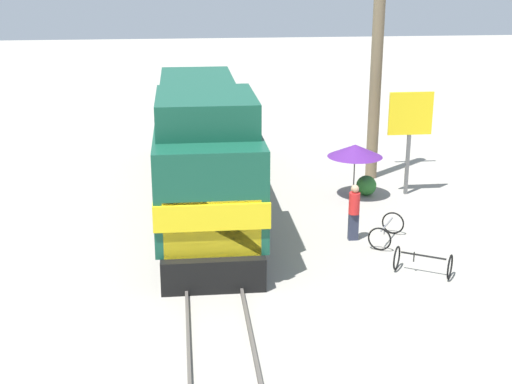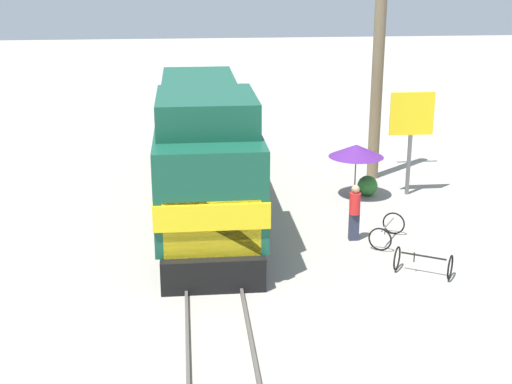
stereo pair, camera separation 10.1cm
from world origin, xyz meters
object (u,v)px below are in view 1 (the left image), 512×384
locomotive (202,148)px  billboard_sign (410,121)px  utility_pole (376,63)px  person_bystander (354,210)px  bicycle_spare (423,262)px  bicycle (386,230)px  vendor_umbrella (355,151)px

locomotive → billboard_sign: 7.59m
utility_pole → person_bystander: size_ratio=5.05×
utility_pole → bicycle_spare: utility_pole is taller
bicycle → billboard_sign: bearing=97.5°
bicycle_spare → utility_pole: bearing=-155.4°
utility_pole → billboard_sign: bearing=-72.0°
billboard_sign → bicycle_spare: (-1.74, -7.05, -2.43)m
person_bystander → billboard_sign: bearing=54.8°
locomotive → person_bystander: locomotive is taller
locomotive → billboard_sign: locomotive is taller
vendor_umbrella → billboard_sign: bearing=5.5°
vendor_umbrella → bicycle_spare: 7.01m
locomotive → vendor_umbrella: 5.51m
person_bystander → locomotive: bearing=136.9°
vendor_umbrella → billboard_sign: size_ratio=0.52×
utility_pole → vendor_umbrella: (-1.31, -2.44, -2.78)m
locomotive → bicycle_spare: locomotive is taller
utility_pole → bicycle_spare: (-1.01, -9.29, -4.20)m
vendor_umbrella → bicycle: bearing=-90.4°
utility_pole → bicycle: utility_pole is taller
person_bystander → bicycle_spare: 3.09m
utility_pole → vendor_umbrella: size_ratio=4.50×
vendor_umbrella → person_bystander: bearing=-103.7°
vendor_umbrella → billboard_sign: billboard_sign is taller
locomotive → vendor_umbrella: size_ratio=8.13×
locomotive → person_bystander: size_ratio=9.11×
locomotive → vendor_umbrella: locomotive is taller
locomotive → utility_pole: utility_pole is taller
locomotive → bicycle: locomotive is taller
vendor_umbrella → utility_pole: bearing=61.8°
billboard_sign → bicycle: billboard_sign is taller
vendor_umbrella → bicycle: (-0.03, -4.42, -1.40)m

